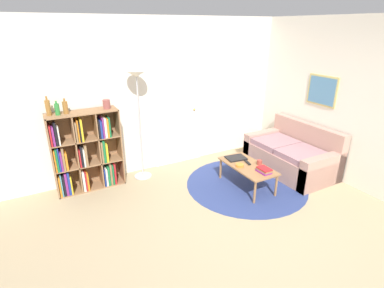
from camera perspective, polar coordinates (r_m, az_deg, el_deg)
ground_plane at (r=3.82m, az=13.89°, el=-18.90°), size 14.00×14.00×0.00m
wall_back at (r=5.33m, az=-4.70°, el=9.06°), size 7.47×0.11×2.60m
wall_right at (r=5.64m, az=23.21°, el=8.25°), size 0.08×5.69×2.60m
rug at (r=5.06m, az=10.24°, el=-7.52°), size 1.96×1.96×0.01m
bookshelf at (r=4.93m, az=-19.71°, el=-1.70°), size 1.03×0.34×1.26m
floor_lamp at (r=4.80m, az=-10.38°, el=10.15°), size 0.33×0.33×1.81m
couch at (r=5.65m, az=18.66°, el=-2.07°), size 0.90×1.52×0.83m
coffee_table at (r=4.85m, az=10.53°, el=-4.42°), size 0.50×0.97×0.38m
laptop at (r=5.03m, az=8.35°, el=-2.63°), size 0.35×0.28×0.02m
bowl at (r=4.76m, az=9.08°, el=-4.02°), size 0.13×0.13×0.04m
book_stack_on_table at (r=4.65m, az=13.59°, el=-4.87°), size 0.16×0.22×0.06m
cup at (r=4.87m, az=12.72°, el=-3.44°), size 0.08×0.08×0.07m
remote at (r=4.90m, az=10.51°, el=-3.46°), size 0.09×0.18×0.02m
bottle_left at (r=4.68m, az=-25.74°, el=6.27°), size 0.07×0.07×0.27m
bottle_middle at (r=4.66m, az=-24.31°, el=6.08°), size 0.07×0.07×0.21m
bottle_right at (r=4.69m, az=-22.99°, el=6.45°), size 0.07×0.07×0.22m
vase_on_shelf at (r=4.78m, az=-15.97°, el=7.31°), size 0.11×0.11×0.14m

